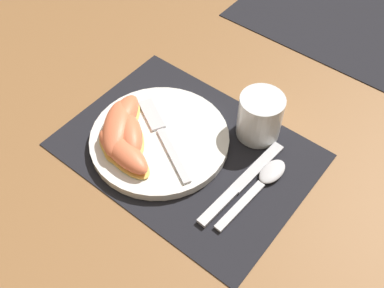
{
  "coord_description": "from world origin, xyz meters",
  "views": [
    {
      "loc": [
        0.31,
        -0.37,
        0.63
      ],
      "look_at": [
        0.01,
        0.0,
        0.02
      ],
      "focal_mm": 42.0,
      "sensor_mm": 36.0,
      "label": 1
    }
  ],
  "objects_px": {
    "plate": "(160,139)",
    "knife": "(240,184)",
    "juice_glass": "(260,118)",
    "citrus_wedge_1": "(118,128)",
    "citrus_wedge_3": "(123,152)",
    "fork": "(161,132)",
    "spoon": "(264,180)",
    "citrus_wedge_0": "(122,119)",
    "citrus_wedge_2": "(131,136)"
  },
  "relations": [
    {
      "from": "plate",
      "to": "citrus_wedge_1",
      "type": "relative_size",
      "value": 1.8
    },
    {
      "from": "juice_glass",
      "to": "citrus_wedge_0",
      "type": "height_order",
      "value": "juice_glass"
    },
    {
      "from": "plate",
      "to": "citrus_wedge_0",
      "type": "relative_size",
      "value": 1.92
    },
    {
      "from": "juice_glass",
      "to": "spoon",
      "type": "relative_size",
      "value": 0.49
    },
    {
      "from": "fork",
      "to": "knife",
      "type": "bearing_deg",
      "value": 2.31
    },
    {
      "from": "plate",
      "to": "juice_glass",
      "type": "distance_m",
      "value": 0.18
    },
    {
      "from": "citrus_wedge_1",
      "to": "fork",
      "type": "bearing_deg",
      "value": 41.07
    },
    {
      "from": "knife",
      "to": "plate",
      "type": "bearing_deg",
      "value": -175.19
    },
    {
      "from": "fork",
      "to": "citrus_wedge_0",
      "type": "distance_m",
      "value": 0.07
    },
    {
      "from": "juice_glass",
      "to": "citrus_wedge_0",
      "type": "relative_size",
      "value": 0.67
    },
    {
      "from": "knife",
      "to": "citrus_wedge_0",
      "type": "xyz_separation_m",
      "value": [
        -0.23,
        -0.03,
        0.03
      ]
    },
    {
      "from": "juice_glass",
      "to": "citrus_wedge_2",
      "type": "distance_m",
      "value": 0.23
    },
    {
      "from": "citrus_wedge_3",
      "to": "fork",
      "type": "bearing_deg",
      "value": 79.73
    },
    {
      "from": "citrus_wedge_0",
      "to": "citrus_wedge_2",
      "type": "relative_size",
      "value": 1.25
    },
    {
      "from": "knife",
      "to": "spoon",
      "type": "relative_size",
      "value": 1.22
    },
    {
      "from": "fork",
      "to": "citrus_wedge_3",
      "type": "distance_m",
      "value": 0.08
    },
    {
      "from": "spoon",
      "to": "knife",
      "type": "bearing_deg",
      "value": -132.16
    },
    {
      "from": "plate",
      "to": "citrus_wedge_2",
      "type": "relative_size",
      "value": 2.41
    },
    {
      "from": "spoon",
      "to": "plate",
      "type": "bearing_deg",
      "value": -167.23
    },
    {
      "from": "plate",
      "to": "citrus_wedge_2",
      "type": "distance_m",
      "value": 0.05
    },
    {
      "from": "spoon",
      "to": "citrus_wedge_1",
      "type": "bearing_deg",
      "value": -161.26
    },
    {
      "from": "spoon",
      "to": "citrus_wedge_1",
      "type": "xyz_separation_m",
      "value": [
        -0.25,
        -0.08,
        0.03
      ]
    },
    {
      "from": "knife",
      "to": "citrus_wedge_1",
      "type": "bearing_deg",
      "value": -166.09
    },
    {
      "from": "juice_glass",
      "to": "spoon",
      "type": "height_order",
      "value": "juice_glass"
    },
    {
      "from": "knife",
      "to": "fork",
      "type": "relative_size",
      "value": 1.15
    },
    {
      "from": "plate",
      "to": "knife",
      "type": "bearing_deg",
      "value": 4.81
    },
    {
      "from": "plate",
      "to": "knife",
      "type": "distance_m",
      "value": 0.17
    },
    {
      "from": "citrus_wedge_2",
      "to": "citrus_wedge_3",
      "type": "height_order",
      "value": "citrus_wedge_2"
    },
    {
      "from": "plate",
      "to": "citrus_wedge_2",
      "type": "xyz_separation_m",
      "value": [
        -0.03,
        -0.04,
        0.02
      ]
    },
    {
      "from": "spoon",
      "to": "citrus_wedge_2",
      "type": "distance_m",
      "value": 0.24
    },
    {
      "from": "citrus_wedge_1",
      "to": "citrus_wedge_2",
      "type": "height_order",
      "value": "citrus_wedge_1"
    },
    {
      "from": "citrus_wedge_0",
      "to": "citrus_wedge_3",
      "type": "bearing_deg",
      "value": -44.27
    },
    {
      "from": "juice_glass",
      "to": "citrus_wedge_1",
      "type": "bearing_deg",
      "value": -137.13
    },
    {
      "from": "juice_glass",
      "to": "knife",
      "type": "relative_size",
      "value": 0.4
    },
    {
      "from": "knife",
      "to": "citrus_wedge_0",
      "type": "distance_m",
      "value": 0.24
    },
    {
      "from": "knife",
      "to": "citrus_wedge_3",
      "type": "xyz_separation_m",
      "value": [
        -0.18,
        -0.09,
        0.03
      ]
    },
    {
      "from": "citrus_wedge_0",
      "to": "knife",
      "type": "bearing_deg",
      "value": 8.45
    },
    {
      "from": "citrus_wedge_1",
      "to": "citrus_wedge_3",
      "type": "xyz_separation_m",
      "value": [
        0.04,
        -0.03,
        -0.0
      ]
    },
    {
      "from": "spoon",
      "to": "citrus_wedge_1",
      "type": "relative_size",
      "value": 1.28
    },
    {
      "from": "juice_glass",
      "to": "citrus_wedge_1",
      "type": "xyz_separation_m",
      "value": [
        -0.18,
        -0.17,
        -0.01
      ]
    },
    {
      "from": "knife",
      "to": "citrus_wedge_0",
      "type": "height_order",
      "value": "citrus_wedge_0"
    },
    {
      "from": "juice_glass",
      "to": "citrus_wedge_0",
      "type": "bearing_deg",
      "value": -142.39
    },
    {
      "from": "fork",
      "to": "citrus_wedge_3",
      "type": "height_order",
      "value": "citrus_wedge_3"
    },
    {
      "from": "plate",
      "to": "citrus_wedge_2",
      "type": "height_order",
      "value": "citrus_wedge_2"
    },
    {
      "from": "plate",
      "to": "citrus_wedge_0",
      "type": "distance_m",
      "value": 0.08
    },
    {
      "from": "knife",
      "to": "citrus_wedge_2",
      "type": "relative_size",
      "value": 2.07
    },
    {
      "from": "plate",
      "to": "knife",
      "type": "height_order",
      "value": "plate"
    },
    {
      "from": "plate",
      "to": "citrus_wedge_3",
      "type": "xyz_separation_m",
      "value": [
        -0.02,
        -0.07,
        0.02
      ]
    },
    {
      "from": "plate",
      "to": "citrus_wedge_1",
      "type": "xyz_separation_m",
      "value": [
        -0.06,
        -0.04,
        0.02
      ]
    },
    {
      "from": "juice_glass",
      "to": "citrus_wedge_0",
      "type": "xyz_separation_m",
      "value": [
        -0.19,
        -0.15,
        -0.01
      ]
    }
  ]
}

